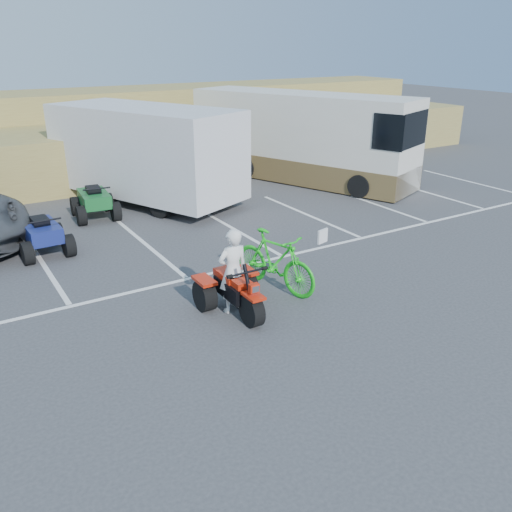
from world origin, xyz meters
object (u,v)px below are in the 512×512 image
green_dirt_bike (275,261)px  cargo_trailer (145,151)px  red_trike_atv (237,313)px  rider (233,271)px  quad_atv_green (96,218)px  quad_atv_blue (45,253)px  rv_motorhome (300,143)px

green_dirt_bike → cargo_trailer: cargo_trailer is taller
red_trike_atv → green_dirt_bike: size_ratio=0.77×
rider → quad_atv_green: size_ratio=1.03×
red_trike_atv → quad_atv_blue: size_ratio=1.02×
cargo_trailer → rider: bearing=-123.3°
cargo_trailer → quad_atv_green: cargo_trailer is taller
green_dirt_bike → quad_atv_green: 7.60m
rider → green_dirt_bike: size_ratio=0.79×
green_dirt_bike → quad_atv_blue: bearing=112.8°
cargo_trailer → rv_motorhome: bearing=-24.7°
green_dirt_bike → quad_atv_green: size_ratio=1.30×
cargo_trailer → quad_atv_blue: 5.63m
green_dirt_bike → rv_motorhome: size_ratio=0.24×
rider → green_dirt_bike: rider is taller
rider → cargo_trailer: size_ratio=0.24×
cargo_trailer → quad_atv_green: 2.93m
rider → green_dirt_bike: bearing=-160.9°
green_dirt_bike → quad_atv_green: bearing=89.0°
rider → quad_atv_green: 7.84m
red_trike_atv → cargo_trailer: (1.54, 8.92, 1.72)m
rider → cargo_trailer: 8.95m
red_trike_atv → green_dirt_bike: bearing=24.8°
cargo_trailer → quad_atv_green: bearing=-178.2°
cargo_trailer → quad_atv_blue: bearing=-164.7°
quad_atv_green → red_trike_atv: bearing=-80.2°
rv_motorhome → quad_atv_green: 8.66m
red_trike_atv → rv_motorhome: rv_motorhome is taller
rv_motorhome → quad_atv_green: size_ratio=5.45×
rider → rv_motorhome: rv_motorhome is taller
rider → red_trike_atv: bearing=90.0°
rv_motorhome → quad_atv_green: bearing=164.1°
red_trike_atv → rv_motorhome: size_ratio=0.18×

